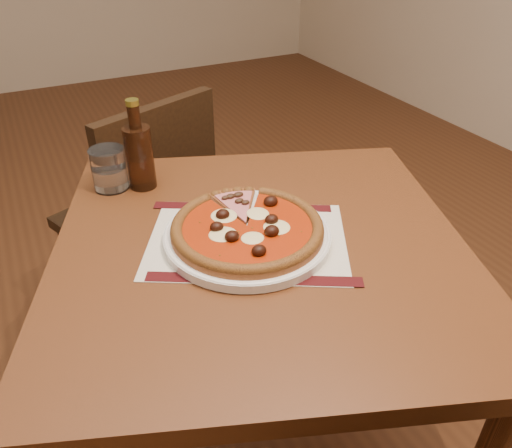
{
  "coord_description": "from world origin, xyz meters",
  "views": [
    {
      "loc": [
        -0.18,
        -1.41,
        1.32
      ],
      "look_at": [
        0.18,
        -0.68,
        0.78
      ],
      "focal_mm": 35.0,
      "sensor_mm": 36.0,
      "label": 1
    }
  ],
  "objects_px": {
    "plate": "(247,236)",
    "bottle": "(139,154)",
    "table": "(260,282)",
    "chair_far": "(147,209)",
    "pizza": "(247,227)",
    "water_glass": "(109,169)"
  },
  "relations": [
    {
      "from": "bottle",
      "to": "chair_far",
      "type": "bearing_deg",
      "value": 78.06
    },
    {
      "from": "bottle",
      "to": "pizza",
      "type": "bearing_deg",
      "value": -68.48
    },
    {
      "from": "chair_far",
      "to": "bottle",
      "type": "distance_m",
      "value": 0.49
    },
    {
      "from": "water_glass",
      "to": "bottle",
      "type": "bearing_deg",
      "value": -20.46
    },
    {
      "from": "plate",
      "to": "bottle",
      "type": "bearing_deg",
      "value": 111.56
    },
    {
      "from": "chair_far",
      "to": "water_glass",
      "type": "bearing_deg",
      "value": 43.44
    },
    {
      "from": "table",
      "to": "pizza",
      "type": "xyz_separation_m",
      "value": [
        -0.02,
        0.02,
        0.13
      ]
    },
    {
      "from": "table",
      "to": "bottle",
      "type": "height_order",
      "value": "bottle"
    },
    {
      "from": "plate",
      "to": "pizza",
      "type": "distance_m",
      "value": 0.02
    },
    {
      "from": "plate",
      "to": "water_glass",
      "type": "height_order",
      "value": "water_glass"
    },
    {
      "from": "pizza",
      "to": "water_glass",
      "type": "distance_m",
      "value": 0.38
    },
    {
      "from": "pizza",
      "to": "water_glass",
      "type": "xyz_separation_m",
      "value": [
        -0.19,
        0.33,
        0.02
      ]
    },
    {
      "from": "table",
      "to": "chair_far",
      "type": "bearing_deg",
      "value": 96.21
    },
    {
      "from": "chair_far",
      "to": "pizza",
      "type": "bearing_deg",
      "value": 72.09
    },
    {
      "from": "plate",
      "to": "bottle",
      "type": "height_order",
      "value": "bottle"
    },
    {
      "from": "plate",
      "to": "table",
      "type": "bearing_deg",
      "value": -38.79
    },
    {
      "from": "water_glass",
      "to": "pizza",
      "type": "bearing_deg",
      "value": -60.44
    },
    {
      "from": "water_glass",
      "to": "chair_far",
      "type": "bearing_deg",
      "value": 65.88
    },
    {
      "from": "table",
      "to": "water_glass",
      "type": "distance_m",
      "value": 0.43
    },
    {
      "from": "plate",
      "to": "bottle",
      "type": "distance_m",
      "value": 0.34
    },
    {
      "from": "table",
      "to": "bottle",
      "type": "xyz_separation_m",
      "value": [
        -0.14,
        0.32,
        0.18
      ]
    },
    {
      "from": "plate",
      "to": "pizza",
      "type": "bearing_deg",
      "value": -102.68
    }
  ]
}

